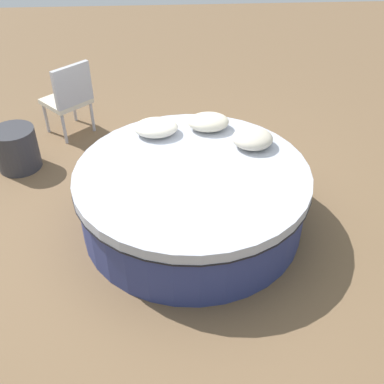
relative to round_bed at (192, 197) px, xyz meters
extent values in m
plane|color=brown|center=(0.00, 0.00, -0.33)|extent=(16.00, 16.00, 0.00)
cylinder|color=navy|center=(0.00, 0.00, -0.06)|extent=(2.18, 2.18, 0.54)
cylinder|color=black|center=(0.00, 0.00, 0.21)|extent=(2.26, 2.26, 0.01)
cylinder|color=#B2B7C6|center=(0.00, 0.00, 0.26)|extent=(2.25, 2.25, 0.11)
ellipsoid|color=beige|center=(-0.64, -0.40, 0.40)|extent=(0.41, 0.38, 0.17)
ellipsoid|color=beige|center=(-0.22, -0.77, 0.40)|extent=(0.44, 0.34, 0.17)
ellipsoid|color=silver|center=(0.34, -0.70, 0.39)|extent=(0.46, 0.37, 0.16)
cylinder|color=#B7B7BC|center=(1.82, -1.96, -0.12)|extent=(0.04, 0.04, 0.42)
cylinder|color=#B7B7BC|center=(1.50, -2.27, -0.12)|extent=(0.04, 0.04, 0.42)
cylinder|color=#B7B7BC|center=(1.53, -1.66, -0.12)|extent=(0.04, 0.04, 0.42)
cylinder|color=#B7B7BC|center=(1.21, -1.96, -0.12)|extent=(0.04, 0.04, 0.42)
cube|color=beige|center=(1.52, -1.96, 0.12)|extent=(0.72, 0.72, 0.06)
cube|color=#B7B7BC|center=(1.37, -1.80, 0.40)|extent=(0.42, 0.40, 0.50)
cylinder|color=#333338|center=(2.00, -1.14, -0.08)|extent=(0.50, 0.50, 0.50)
camera|label=1|loc=(0.22, 3.50, 2.75)|focal=42.38mm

